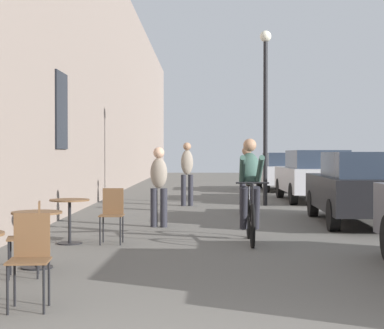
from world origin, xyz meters
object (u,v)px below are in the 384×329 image
Objects in this scene: pedestrian_near at (159,182)px; pedestrian_far at (187,170)px; cafe_chair_near_toward_street at (30,254)px; parked_car_fourth at (283,171)px; parked_car_second at (362,187)px; parked_car_third at (314,175)px; cafe_chair_mid_toward_street at (30,233)px; cafe_chair_far_toward_street at (112,211)px; cafe_table_far at (70,212)px; cafe_table_mid at (37,227)px; cyclist_on_bicycle at (250,193)px; street_lamp at (265,95)px; pedestrian_mid at (247,176)px.

pedestrian_far is (0.44, 5.07, 0.11)m from pedestrian_near.
parked_car_fourth is at bearing 75.67° from cafe_chair_near_toward_street.
parked_car_third reaches higher than parked_car_second.
cafe_chair_mid_toward_street is 1.00× the size of cafe_chair_far_toward_street.
parked_car_fourth is (5.32, 14.58, 0.25)m from cafe_table_far.
cafe_table_mid is 17.55m from parked_car_fourth.
cyclist_on_bicycle reaches higher than parked_car_second.
pedestrian_near is 0.32× the size of street_lamp.
pedestrian_near is 3.21m from pedestrian_mid.
parked_car_fourth reaches higher than cafe_table_mid.
pedestrian_near is 0.97× the size of pedestrian_mid.
cafe_table_mid is at bearing -114.21° from pedestrian_mid.
pedestrian_near is at bearing -126.73° from pedestrian_mid.
pedestrian_far is 0.42× the size of parked_car_fourth.
pedestrian_mid is at bearing -104.91° from street_lamp.
parked_car_third is at bearing 42.69° from street_lamp.
cafe_table_mid is 0.44× the size of pedestrian_mid.
pedestrian_near is 7.99m from parked_car_third.
cafe_table_mid is 0.58m from cafe_chair_mid_toward_street.
street_lamp reaches higher than cafe_chair_near_toward_street.
cafe_chair_mid_toward_street is at bearing -82.61° from cafe_table_mid.
cafe_table_far is at bearing -121.42° from parked_car_third.
parked_car_third reaches higher than cafe_chair_far_toward_street.
street_lamp is at bearing 108.19° from parked_car_second.
cyclist_on_bicycle reaches higher than parked_car_fourth.
cafe_chair_near_toward_street is at bearing -96.67° from pedestrian_near.
parked_car_second is at bearing 46.75° from cafe_chair_mid_toward_street.
pedestrian_near reaches higher than cafe_chair_near_toward_street.
cafe_table_mid is 2.32m from cafe_chair_far_toward_street.
pedestrian_near is at bearing 74.40° from cafe_table_mid.
cafe_table_mid is 0.16× the size of parked_car_third.
parked_car_second is at bearing 8.50° from pedestrian_near.
pedestrian_near is 0.90× the size of pedestrian_far.
cafe_table_mid is at bearing 103.11° from cafe_chair_near_toward_street.
cafe_chair_far_toward_street is (0.16, 4.31, 0.00)m from cafe_chair_near_toward_street.
cyclist_on_bicycle is 9.15m from parked_car_third.
street_lamp is (3.24, 7.51, 2.59)m from cafe_chair_far_toward_street.
cafe_table_far is 0.41× the size of cyclist_on_bicycle.
cafe_table_mid is (-0.48, 2.08, 0.00)m from cafe_chair_near_toward_street.
pedestrian_near reaches higher than cafe_chair_far_toward_street.
pedestrian_near is (1.29, 2.33, 0.37)m from cafe_table_far.
parked_car_fourth is (2.39, 14.26, -0.04)m from cyclist_on_bicycle.
cyclist_on_bicycle is 2.60m from pedestrian_near.
cafe_chair_far_toward_street is 5.57m from parked_car_second.
cafe_chair_far_toward_street is at bearing -98.14° from pedestrian_far.
cafe_chair_far_toward_street is 15.23m from parked_car_fourth.
cyclist_on_bicycle is at bearing 6.12° from cafe_chair_far_toward_street.
parked_car_fourth is (-0.12, 11.63, -0.00)m from parked_car_second.
cyclist_on_bicycle reaches higher than pedestrian_mid.
pedestrian_far is at bearing -175.03° from street_lamp.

